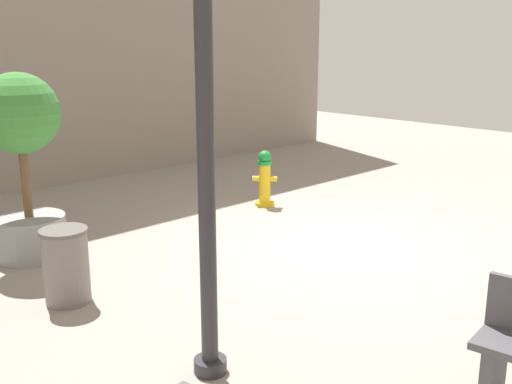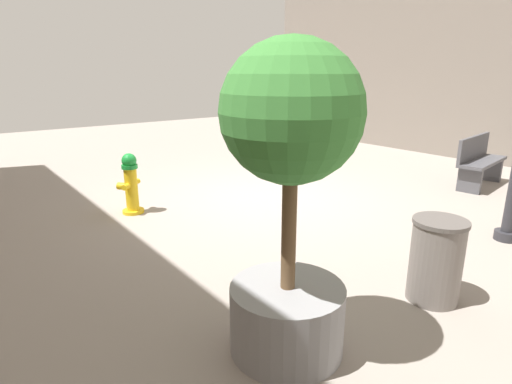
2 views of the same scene
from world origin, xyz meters
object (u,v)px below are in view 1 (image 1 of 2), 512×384
(fire_hydrant, at_px, (265,178))
(trash_bin, at_px, (66,266))
(street_lamp, at_px, (204,57))
(planter_tree, at_px, (23,152))

(fire_hydrant, xyz_separation_m, trash_bin, (-1.30, 4.24, -0.06))
(street_lamp, bearing_deg, fire_hydrant, -49.56)
(fire_hydrant, relative_size, planter_tree, 0.40)
(street_lamp, distance_m, trash_bin, 3.07)
(street_lamp, bearing_deg, trash_bin, 5.46)
(planter_tree, bearing_deg, fire_hydrant, -94.48)
(fire_hydrant, height_order, trash_bin, fire_hydrant)
(planter_tree, relative_size, trash_bin, 2.89)
(street_lamp, xyz_separation_m, trash_bin, (2.14, 0.20, -2.20))
(street_lamp, relative_size, trash_bin, 5.20)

